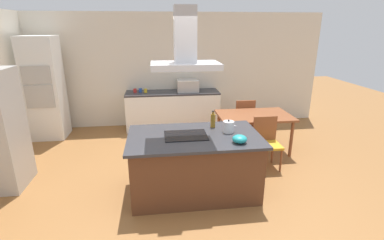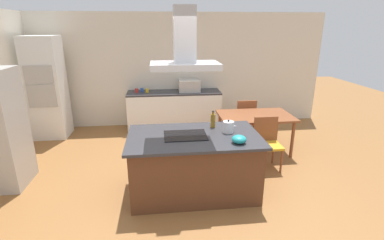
{
  "view_description": "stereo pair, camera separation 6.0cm",
  "coord_description": "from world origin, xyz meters",
  "px_view_note": "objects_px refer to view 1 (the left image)",
  "views": [
    {
      "loc": [
        -0.52,
        -3.75,
        2.38
      ],
      "look_at": [
        0.02,
        0.4,
        1.0
      ],
      "focal_mm": 26.62,
      "sensor_mm": 36.0,
      "label": 1
    },
    {
      "loc": [
        -0.46,
        -3.75,
        2.38
      ],
      "look_at": [
        0.02,
        0.4,
        1.0
      ],
      "focal_mm": 26.62,
      "sensor_mm": 36.0,
      "label": 2
    }
  ],
  "objects_px": {
    "wall_oven_stack": "(45,89)",
    "dining_table": "(254,119)",
    "range_hood": "(185,49)",
    "coffee_mug_blue": "(140,90)",
    "cooktop": "(186,135)",
    "coffee_mug_yellow": "(146,91)",
    "mixing_bowl": "(240,139)",
    "coffee_mug_red": "(135,91)",
    "countertop_microwave": "(188,86)",
    "olive_oil_bottle": "(213,120)",
    "tea_kettle": "(229,127)",
    "chair_facing_back_wall": "(244,116)",
    "chair_facing_island": "(266,139)"
  },
  "relations": [
    {
      "from": "wall_oven_stack",
      "to": "dining_table",
      "type": "distance_m",
      "value": 4.48
    },
    {
      "from": "range_hood",
      "to": "coffee_mug_blue",
      "type": "bearing_deg",
      "value": 104.46
    },
    {
      "from": "cooktop",
      "to": "coffee_mug_yellow",
      "type": "height_order",
      "value": "coffee_mug_yellow"
    },
    {
      "from": "mixing_bowl",
      "to": "range_hood",
      "type": "distance_m",
      "value": 1.38
    },
    {
      "from": "coffee_mug_red",
      "to": "cooktop",
      "type": "bearing_deg",
      "value": -73.13
    },
    {
      "from": "countertop_microwave",
      "to": "coffee_mug_yellow",
      "type": "height_order",
      "value": "countertop_microwave"
    },
    {
      "from": "coffee_mug_yellow",
      "to": "range_hood",
      "type": "height_order",
      "value": "range_hood"
    },
    {
      "from": "countertop_microwave",
      "to": "coffee_mug_red",
      "type": "height_order",
      "value": "countertop_microwave"
    },
    {
      "from": "olive_oil_bottle",
      "to": "coffee_mug_yellow",
      "type": "xyz_separation_m",
      "value": [
        -1.09,
        2.56,
        -0.07
      ]
    },
    {
      "from": "coffee_mug_red",
      "to": "dining_table",
      "type": "relative_size",
      "value": 0.06
    },
    {
      "from": "tea_kettle",
      "to": "chair_facing_back_wall",
      "type": "distance_m",
      "value": 2.15
    },
    {
      "from": "coffee_mug_red",
      "to": "coffee_mug_yellow",
      "type": "distance_m",
      "value": 0.25
    },
    {
      "from": "coffee_mug_blue",
      "to": "chair_facing_island",
      "type": "distance_m",
      "value": 3.24
    },
    {
      "from": "cooktop",
      "to": "chair_facing_island",
      "type": "bearing_deg",
      "value": 23.99
    },
    {
      "from": "tea_kettle",
      "to": "coffee_mug_blue",
      "type": "relative_size",
      "value": 2.36
    },
    {
      "from": "tea_kettle",
      "to": "coffee_mug_yellow",
      "type": "bearing_deg",
      "value": 114.46
    },
    {
      "from": "wall_oven_stack",
      "to": "chair_facing_island",
      "type": "height_order",
      "value": "wall_oven_stack"
    },
    {
      "from": "coffee_mug_blue",
      "to": "range_hood",
      "type": "distance_m",
      "value": 3.26
    },
    {
      "from": "mixing_bowl",
      "to": "coffee_mug_yellow",
      "type": "height_order",
      "value": "mixing_bowl"
    },
    {
      "from": "chair_facing_back_wall",
      "to": "tea_kettle",
      "type": "bearing_deg",
      "value": -113.78
    },
    {
      "from": "olive_oil_bottle",
      "to": "wall_oven_stack",
      "type": "relative_size",
      "value": 0.12
    },
    {
      "from": "dining_table",
      "to": "olive_oil_bottle",
      "type": "bearing_deg",
      "value": -135.58
    },
    {
      "from": "tea_kettle",
      "to": "chair_facing_island",
      "type": "xyz_separation_m",
      "value": [
        0.85,
        0.59,
        -0.48
      ]
    },
    {
      "from": "mixing_bowl",
      "to": "coffee_mug_red",
      "type": "relative_size",
      "value": 2.19
    },
    {
      "from": "cooktop",
      "to": "coffee_mug_red",
      "type": "relative_size",
      "value": 6.67
    },
    {
      "from": "wall_oven_stack",
      "to": "dining_table",
      "type": "height_order",
      "value": "wall_oven_stack"
    },
    {
      "from": "countertop_microwave",
      "to": "coffee_mug_red",
      "type": "distance_m",
      "value": 1.24
    },
    {
      "from": "cooktop",
      "to": "coffee_mug_red",
      "type": "height_order",
      "value": "coffee_mug_red"
    },
    {
      "from": "dining_table",
      "to": "chair_facing_back_wall",
      "type": "distance_m",
      "value": 0.68
    },
    {
      "from": "mixing_bowl",
      "to": "wall_oven_stack",
      "type": "distance_m",
      "value": 4.58
    },
    {
      "from": "mixing_bowl",
      "to": "wall_oven_stack",
      "type": "xyz_separation_m",
      "value": [
        -3.46,
        2.99,
        0.15
      ]
    },
    {
      "from": "coffee_mug_blue",
      "to": "wall_oven_stack",
      "type": "bearing_deg",
      "value": -171.41
    },
    {
      "from": "olive_oil_bottle",
      "to": "chair_facing_island",
      "type": "height_order",
      "value": "olive_oil_bottle"
    },
    {
      "from": "cooktop",
      "to": "chair_facing_back_wall",
      "type": "bearing_deg",
      "value": 53.31
    },
    {
      "from": "tea_kettle",
      "to": "chair_facing_back_wall",
      "type": "height_order",
      "value": "tea_kettle"
    },
    {
      "from": "tea_kettle",
      "to": "coffee_mug_red",
      "type": "height_order",
      "value": "tea_kettle"
    },
    {
      "from": "mixing_bowl",
      "to": "coffee_mug_yellow",
      "type": "bearing_deg",
      "value": 112.34
    },
    {
      "from": "coffee_mug_red",
      "to": "chair_facing_island",
      "type": "bearing_deg",
      "value": -43.59
    },
    {
      "from": "tea_kettle",
      "to": "wall_oven_stack",
      "type": "height_order",
      "value": "wall_oven_stack"
    },
    {
      "from": "wall_oven_stack",
      "to": "chair_facing_back_wall",
      "type": "relative_size",
      "value": 2.47
    },
    {
      "from": "mixing_bowl",
      "to": "cooktop",
      "type": "bearing_deg",
      "value": 153.34
    },
    {
      "from": "mixing_bowl",
      "to": "coffee_mug_blue",
      "type": "height_order",
      "value": "mixing_bowl"
    },
    {
      "from": "cooktop",
      "to": "countertop_microwave",
      "type": "relative_size",
      "value": 1.2
    },
    {
      "from": "olive_oil_bottle",
      "to": "countertop_microwave",
      "type": "relative_size",
      "value": 0.52
    },
    {
      "from": "tea_kettle",
      "to": "olive_oil_bottle",
      "type": "distance_m",
      "value": 0.31
    },
    {
      "from": "cooktop",
      "to": "dining_table",
      "type": "bearing_deg",
      "value": 41.78
    },
    {
      "from": "tea_kettle",
      "to": "countertop_microwave",
      "type": "xyz_separation_m",
      "value": [
        -0.28,
        2.81,
        0.06
      ]
    },
    {
      "from": "dining_table",
      "to": "coffee_mug_blue",
      "type": "bearing_deg",
      "value": 144.1
    },
    {
      "from": "coffee_mug_yellow",
      "to": "chair_facing_island",
      "type": "distance_m",
      "value": 3.1
    },
    {
      "from": "coffee_mug_blue",
      "to": "coffee_mug_yellow",
      "type": "height_order",
      "value": "same"
    }
  ]
}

